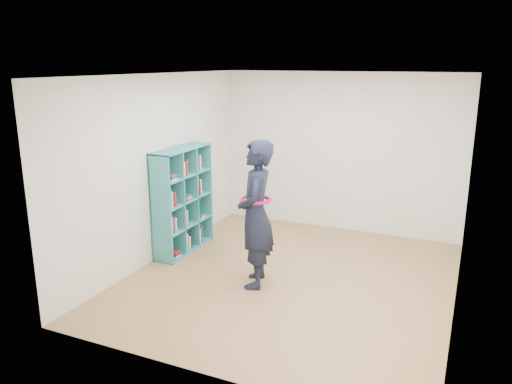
% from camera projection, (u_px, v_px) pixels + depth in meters
% --- Properties ---
extents(floor, '(4.50, 4.50, 0.00)m').
position_uv_depth(floor, '(291.00, 279.00, 6.52)').
color(floor, olive).
rests_on(floor, ground).
extents(ceiling, '(4.50, 4.50, 0.00)m').
position_uv_depth(ceiling, '(294.00, 75.00, 5.86)').
color(ceiling, white).
rests_on(ceiling, wall_back).
extents(wall_left, '(0.02, 4.50, 2.60)m').
position_uv_depth(wall_left, '(158.00, 168.00, 6.98)').
color(wall_left, silver).
rests_on(wall_left, floor).
extents(wall_right, '(0.02, 4.50, 2.60)m').
position_uv_depth(wall_right, '(466.00, 200.00, 5.40)').
color(wall_right, silver).
rests_on(wall_right, floor).
extents(wall_back, '(4.00, 0.02, 2.60)m').
position_uv_depth(wall_back, '(339.00, 153.00, 8.18)').
color(wall_back, silver).
rests_on(wall_back, floor).
extents(wall_front, '(4.00, 0.02, 2.60)m').
position_uv_depth(wall_front, '(201.00, 240.00, 4.21)').
color(wall_front, silver).
rests_on(wall_front, floor).
extents(bookshelf, '(0.34, 1.17, 1.55)m').
position_uv_depth(bookshelf, '(181.00, 201.00, 7.34)').
color(bookshelf, teal).
rests_on(bookshelf, floor).
extents(person, '(0.64, 0.78, 1.85)m').
position_uv_depth(person, '(256.00, 214.00, 6.14)').
color(person, black).
rests_on(person, floor).
extents(smartphone, '(0.07, 0.10, 0.15)m').
position_uv_depth(smartphone, '(245.00, 203.00, 6.19)').
color(smartphone, silver).
rests_on(smartphone, person).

